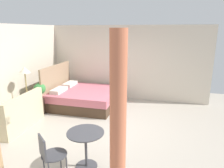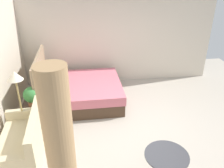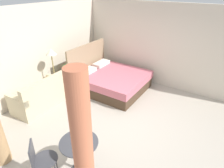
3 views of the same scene
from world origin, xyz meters
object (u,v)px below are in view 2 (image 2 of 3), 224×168
Objects in this scene: floor_lamp at (17,85)px; balcony_table at (165,165)px; couch at (24,144)px; vase at (33,98)px; bed at (79,91)px; potted_plant at (32,96)px; nightstand at (34,112)px.

balcony_table is (-1.73, -2.58, -0.75)m from floor_lamp.
vase is (1.32, 0.03, 0.26)m from couch.
bed is 1.40× the size of floor_lamp.
balcony_table is at bearing -155.44° from bed.
nightstand is at bearing 23.83° from potted_plant.
vase is at bearing 1.13° from couch.
bed is 1.36m from nightstand.
balcony_table is at bearing -131.40° from potted_plant.
potted_plant reaches higher than couch.
potted_plant is 0.30× the size of floor_lamp.
nightstand is 1.15m from floor_lamp.
floor_lamp is at bearing 56.24° from balcony_table.
balcony_table is at bearing -132.18° from nightstand.
nightstand is at bearing -10.46° from floor_lamp.
potted_plant is at bearing -0.89° from couch.
floor_lamp reaches higher than couch.
nightstand is at bearing 1.29° from couch.
couch is at bearing 152.35° from bed.
vase is at bearing -0.51° from nightstand.
vase is 0.95m from floor_lamp.
nightstand is 3.36m from balcony_table.
bed is 3.38m from balcony_table.
bed is 2.02m from floor_lamp.
bed is 4.64× the size of potted_plant.
balcony_table is (-3.07, -1.40, 0.19)m from bed.
potted_plant reaches higher than vase.
potted_plant is (1.10, -0.02, 0.45)m from couch.
floor_lamp is 2.11× the size of balcony_table.
couch is at bearing 66.83° from balcony_table.
couch is 1.20m from nightstand.
bed is 1.35× the size of couch.
potted_plant is 0.64× the size of balcony_table.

